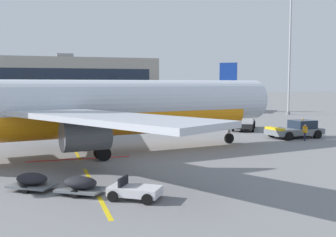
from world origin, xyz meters
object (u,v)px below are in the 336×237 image
Objects in this scene: airliner_foreground at (108,107)px; ground_crew_worker at (305,131)px; pushback_tug at (296,129)px; airliner_mid_left at (178,95)px; apron_light_mast_far at (290,26)px; catering_truck at (244,117)px; baggage_train at (81,185)px.

ground_crew_worker is (20.59, 1.56, -2.99)m from airliner_foreground.
airliner_mid_left reaches higher than pushback_tug.
airliner_mid_left is 27.41m from apron_light_mast_far.
catering_truck is at bearing 32.32° from airliner_foreground.
ground_crew_worker is 0.06× the size of apron_light_mast_far.
baggage_train is (-3.41, -12.18, -3.42)m from airliner_foreground.
airliner_mid_left is 3.26× the size of baggage_train.
baggage_train is 27.66m from ground_crew_worker.
baggage_train is at bearing -132.92° from catering_truck.
apron_light_mast_far reaches higher than catering_truck.
apron_light_mast_far is at bearing 58.60° from ground_crew_worker.
pushback_tug is at bearing 77.25° from ground_crew_worker.
pushback_tug is at bearing -122.63° from apron_light_mast_far.
pushback_tug is 29.24m from baggage_train.
catering_truck reaches higher than ground_crew_worker.
ground_crew_worker reaches higher than baggage_train.
catering_truck is at bearing -96.05° from airliner_mid_left.
pushback_tug reaches higher than ground_crew_worker.
ground_crew_worker is 39.01m from apron_light_mast_far.
baggage_train is at bearing -113.19° from airliner_mid_left.
airliner_mid_left is at bearing 65.08° from airliner_foreground.
airliner_foreground is 1.30× the size of apron_light_mast_far.
catering_truck is at bearing 97.30° from ground_crew_worker.
airliner_mid_left is (23.24, 50.03, -0.66)m from airliner_foreground.
airliner_foreground is 55.17m from airliner_mid_left.
ground_crew_worker is at bearing 4.34° from airliner_foreground.
airliner_foreground reaches higher than pushback_tug.
ground_crew_worker is (-0.50, -2.21, 0.06)m from pushback_tug.
pushback_tug is 46.38m from airliner_mid_left.
pushback_tug is at bearing 33.07° from baggage_train.
pushback_tug is 0.24× the size of airliner_mid_left.
airliner_foreground is at bearing 74.35° from baggage_train.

